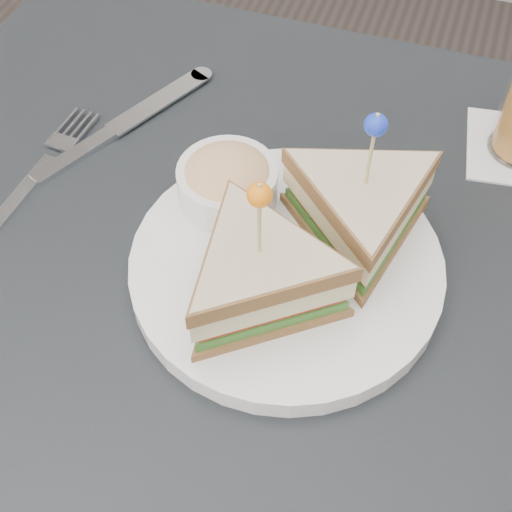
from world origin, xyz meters
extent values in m
cube|color=black|center=(0.00, 0.00, 0.73)|extent=(0.80, 0.80, 0.03)
cylinder|color=black|center=(-0.35, 0.35, 0.36)|extent=(0.04, 0.04, 0.72)
cylinder|color=white|center=(0.03, 0.03, 0.76)|extent=(0.30, 0.30, 0.02)
cylinder|color=white|center=(0.03, 0.03, 0.77)|extent=(0.30, 0.30, 0.01)
cylinder|color=#D3BA79|center=(0.02, -0.01, 0.87)|extent=(0.00, 0.00, 0.09)
sphere|color=orange|center=(0.02, -0.01, 0.90)|extent=(0.02, 0.02, 0.02)
cylinder|color=#D3BA79|center=(0.08, 0.08, 0.87)|extent=(0.00, 0.00, 0.09)
sphere|color=#1A34C6|center=(0.08, 0.08, 0.90)|extent=(0.02, 0.02, 0.02)
cylinder|color=white|center=(-0.04, 0.09, 0.79)|extent=(0.10, 0.10, 0.04)
ellipsoid|color=#E0B772|center=(-0.04, 0.09, 0.80)|extent=(0.09, 0.09, 0.04)
cube|color=white|center=(-0.24, 0.03, 0.75)|extent=(0.03, 0.13, 0.00)
cube|color=white|center=(-0.23, 0.12, 0.75)|extent=(0.03, 0.02, 0.00)
cube|color=silver|center=(-0.21, 0.11, 0.75)|extent=(0.06, 0.10, 0.01)
cube|color=silver|center=(-0.17, 0.21, 0.75)|extent=(0.08, 0.12, 0.00)
cylinder|color=silver|center=(-0.14, 0.26, 0.75)|extent=(0.03, 0.03, 0.00)
camera|label=1|loc=(0.12, -0.32, 1.26)|focal=50.00mm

